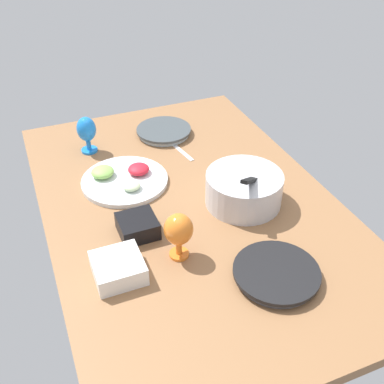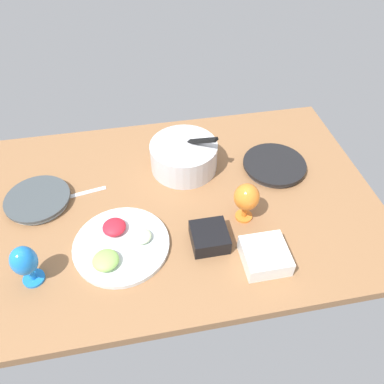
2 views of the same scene
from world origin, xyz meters
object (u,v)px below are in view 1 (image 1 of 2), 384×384
dinner_plate_right (276,274)px  mixing_bowl (244,188)px  fruit_platter (124,179)px  hurricane_glass_orange (179,231)px  hurricane_glass_blue (87,131)px  dinner_plate_left (164,131)px  square_bowl_black (138,225)px  square_bowl_white (118,267)px

dinner_plate_right → mixing_bowl: 38.67cm
fruit_platter → hurricane_glass_orange: hurricane_glass_orange is taller
fruit_platter → hurricane_glass_blue: size_ratio=2.09×
dinner_plate_left → square_bowl_black: square_bowl_black is taller
dinner_plate_left → hurricane_glass_blue: hurricane_glass_blue is taller
square_bowl_white → dinner_plate_left: bearing=151.7°
mixing_bowl → hurricane_glass_blue: mixing_bowl is taller
dinner_plate_left → dinner_plate_right: dinner_plate_right is taller
hurricane_glass_orange → square_bowl_black: size_ratio=1.28×
square_bowl_white → square_bowl_black: bearing=146.3°
fruit_platter → square_bowl_white: 49.89cm
dinner_plate_right → square_bowl_white: (-18.93, -44.00, 1.84)cm
dinner_plate_left → dinner_plate_right: (96.86, 2.09, 0.08)cm
hurricane_glass_blue → square_bowl_black: 60.03cm
hurricane_glass_orange → square_bowl_black: bearing=-149.3°
dinner_plate_right → hurricane_glass_blue: size_ratio=1.64×
square_bowl_black → square_bowl_white: bearing=-33.7°
dinner_plate_left → mixing_bowl: bearing=9.7°
dinner_plate_left → hurricane_glass_blue: size_ratio=1.54×
fruit_platter → hurricane_glass_orange: (46.34, 5.40, 8.86)cm
dinner_plate_right → square_bowl_black: size_ratio=2.10×
hurricane_glass_orange → square_bowl_white: 21.36cm
dinner_plate_right → mixing_bowl: mixing_bowl is taller
dinner_plate_left → fruit_platter: fruit_platter is taller
dinner_plate_left → hurricane_glass_orange: 80.16cm
square_bowl_white → dinner_plate_right: bearing=66.7°
mixing_bowl → square_bowl_black: 41.10cm
hurricane_glass_blue → mixing_bowl: bearing=38.0°
fruit_platter → hurricane_glass_orange: size_ratio=2.08×
dinner_plate_left → square_bowl_white: square_bowl_white is taller
hurricane_glass_blue → square_bowl_black: size_ratio=1.28×
dinner_plate_left → square_bowl_white: 88.50cm
hurricane_glass_blue → hurricane_glass_orange: size_ratio=1.00×
square_bowl_black → hurricane_glass_orange: bearing=30.7°
dinner_plate_left → square_bowl_black: (61.33, -30.83, 1.85)cm
hurricane_glass_blue → hurricane_glass_orange: (74.86, 13.04, 0.48)cm
dinner_plate_right → hurricane_glass_blue: hurricane_glass_blue is taller
dinner_plate_left → dinner_plate_right: 96.88cm
hurricane_glass_blue → square_bowl_black: bearing=3.8°
mixing_bowl → hurricane_glass_blue: 73.07cm
mixing_bowl → dinner_plate_right: bearing=-12.1°
hurricane_glass_orange → square_bowl_black: 19.14cm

